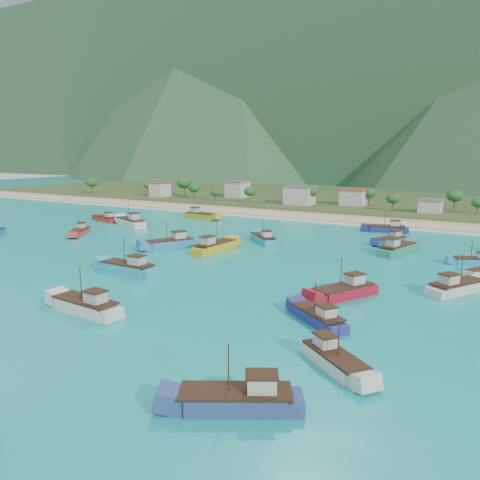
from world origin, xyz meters
The scene contains 25 objects.
ground centered at (0.00, 0.00, 0.00)m, with size 600.00×600.00×0.00m, color #0D9291.
beach centered at (0.00, 79.00, 0.00)m, with size 400.00×18.00×1.20m, color beige.
land centered at (0.00, 140.00, 0.00)m, with size 400.00×110.00×2.40m, color #385123.
surf_line centered at (0.00, 69.50, 0.00)m, with size 400.00×2.50×0.08m, color white.
mountains centered at (-18.31, 403.81, 106.83)m, with size 1520.00×440.00×260.00m.
village centered at (12.76, 102.63, 4.61)m, with size 206.91×29.20×6.92m.
vegetation centered at (-8.88, 102.91, 5.16)m, with size 272.13×25.78×8.95m.
boat_1 centered at (-23.18, 15.71, 0.88)m, with size 8.69×12.04×6.98m.
boat_2 centered at (19.16, 46.00, 0.65)m, with size 6.43×10.02×5.72m.
boat_4 centered at (28.96, -23.29, 0.62)m, with size 9.17×7.96×5.57m.
boat_6 centered at (-12.33, 17.36, 0.90)m, with size 4.61×12.34×7.14m.
boat_8 centered at (-5.59, -24.61, 0.82)m, with size 11.54×4.16×6.69m.
boat_9 centered at (-53.14, 34.64, 1.03)m, with size 13.68×8.73×7.80m.
boat_10 centered at (-66.40, 37.67, 0.66)m, with size 10.25×5.01×5.82m.
boat_13 centered at (-7.71, 31.99, 0.74)m, with size 9.72×9.58×6.22m.
boat_15 centered at (22.79, 35.49, 0.85)m, with size 6.48×12.08×6.85m.
boat_16 centered at (24.63, -35.14, 0.76)m, with size 10.89×8.06×6.34m.
boat_17 centered at (22.68, -0.29, 0.81)m, with size 8.10×11.45×6.61m.
boat_19 centered at (37.02, 10.69, 0.78)m, with size 8.25×11.02×6.43m.
boat_20 centered at (37.90, 33.09, 0.47)m, with size 8.33×5.47×4.76m.
boat_21 centered at (14.57, 62.05, 0.76)m, with size 11.21×5.46×6.37m.
boat_22 centered at (-54.36, 16.88, 0.66)m, with size 7.66×9.88×5.81m.
boat_23 centered at (-15.41, -6.09, 0.84)m, with size 11.55×3.57×6.80m.
boat_26 centered at (23.09, -12.44, 0.63)m, with size 9.39×7.86×5.64m.
boat_27 centered at (-44.19, 57.40, 0.87)m, with size 12.08×4.86×6.94m.
Camera 1 is at (43.11, -66.57, 21.67)m, focal length 35.00 mm.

